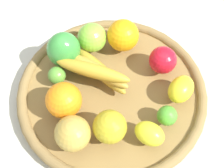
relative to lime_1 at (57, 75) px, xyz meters
The scene contains 14 objects.
ground_plane 0.15m from the lime_1, 117.35° to the right, with size 2.40×2.40×0.00m, color #B8B8A4.
basket 0.14m from the lime_1, 117.35° to the right, with size 0.46×0.46×0.04m.
lime_1 is the anchor object (origin of this frame).
banana_bunch 0.09m from the lime_1, 102.74° to the right, with size 0.18×0.17×0.06m.
lime_0 0.27m from the lime_1, 130.20° to the right, with size 0.05×0.05×0.05m, color #4A9F2B.
orange_0 0.08m from the lime_1, behind, with size 0.08×0.08×0.08m, color orange.
orange_1 0.19m from the lime_1, 72.97° to the right, with size 0.08×0.08×0.08m, color orange.
lemon_0 0.29m from the lime_1, 115.42° to the right, with size 0.07×0.05×0.05m, color yellow.
apple_3 0.26m from the lime_1, 99.08° to the right, with size 0.07×0.07×0.07m, color red.
apple_1 0.13m from the lime_1, 55.28° to the right, with size 0.07×0.07×0.07m, color #7DBB36.
lemon_1 0.26m from the lime_1, 142.77° to the right, with size 0.07×0.05×0.05m, color yellow.
bell_pepper 0.06m from the lime_1, 31.83° to the right, with size 0.08×0.08×0.09m, color #368B36.
apple_0 0.19m from the lime_1, 155.18° to the right, with size 0.07×0.07×0.07m, color #B0A120.
apple_2 0.17m from the lime_1, behind, with size 0.08×0.08×0.08m, color #AF903B.
Camera 1 is at (-0.38, 0.12, 0.69)m, focal length 51.40 mm.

